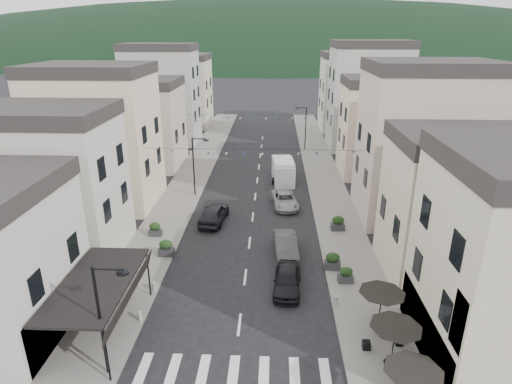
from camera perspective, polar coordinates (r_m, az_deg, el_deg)
sidewalk_left at (r=49.52m, az=-8.49°, el=2.13°), size 4.00×76.00×0.12m
sidewalk_right at (r=48.97m, az=9.02°, el=1.88°), size 4.00×76.00×0.12m
hill_backdrop at (r=314.44m, az=2.28°, el=17.96°), size 640.00×360.00×70.00m
boutique_awning at (r=24.59m, az=-19.99°, el=-11.51°), size 3.77×7.50×3.28m
buildings_row_left at (r=55.15m, az=-15.00°, el=10.09°), size 10.20×54.16×14.00m
buildings_row_right at (r=53.04m, az=16.53°, el=9.75°), size 10.20×54.16×14.50m
cafe_terrace at (r=22.30m, az=18.06°, el=-17.29°), size 2.50×8.10×2.53m
streetlamp_left_near at (r=21.47m, az=-19.53°, el=-14.70°), size 1.70×0.56×6.00m
streetlamp_left_far at (r=42.50m, az=-7.99°, el=4.16°), size 1.70×0.56×6.00m
streetlamp_right_far at (r=59.41m, az=6.38°, el=9.01°), size 1.70×0.56×6.00m
bollards at (r=24.90m, az=-2.34°, el=-17.19°), size 11.66×10.26×0.60m
bunting_near at (r=37.47m, az=-0.39°, el=5.20°), size 19.00×0.28×0.62m
bunting_far at (r=53.04m, az=0.49°, el=9.86°), size 19.00×0.28×0.62m
parked_car_a at (r=28.08m, az=4.18°, el=-11.59°), size 1.97×4.34×1.44m
parked_car_b at (r=31.98m, az=3.98°, el=-7.19°), size 1.93×4.67×1.50m
parked_car_c at (r=40.54m, az=3.85°, el=-1.06°), size 2.79×5.02×1.33m
parked_car_d at (r=47.72m, az=3.54°, el=2.37°), size 2.46×4.79×1.33m
parked_car_e at (r=37.33m, az=-5.65°, el=-2.83°), size 2.49×5.05×1.65m
delivery_van at (r=47.19m, az=3.63°, el=2.92°), size 2.54×5.54×2.58m
pedestrian_a at (r=29.53m, az=-18.72°, el=-10.29°), size 0.79×0.70×1.83m
pedestrian_b at (r=30.63m, az=-16.10°, el=-8.80°), size 0.90×0.71×1.81m
planter_la at (r=32.35m, az=-11.90°, el=-7.32°), size 1.14×0.64×1.26m
planter_lb at (r=35.55m, az=-13.30°, el=-4.85°), size 1.03×0.58×1.15m
planter_ra at (r=30.48m, az=10.16°, el=-9.05°), size 1.18×0.73×1.26m
planter_rb at (r=29.22m, az=11.87°, el=-10.77°), size 1.02×0.60×1.11m
planter_rc at (r=36.15m, az=10.87°, el=-4.12°), size 1.15×0.67×1.26m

